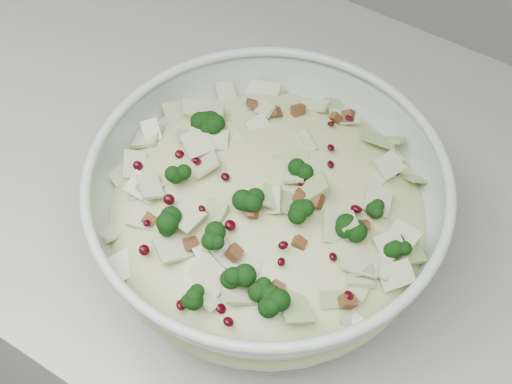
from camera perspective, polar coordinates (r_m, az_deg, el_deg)
mixing_bowl at (r=0.63m, az=0.88°, el=-1.86°), size 0.37×0.37×0.12m
salad at (r=0.62m, az=0.90°, el=-0.81°), size 0.31×0.31×0.13m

